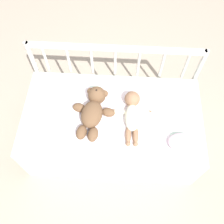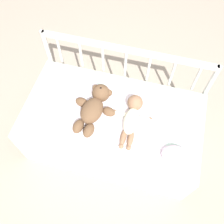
# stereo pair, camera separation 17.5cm
# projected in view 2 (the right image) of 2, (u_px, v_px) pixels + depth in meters

# --- Properties ---
(ground_plane) EXTENTS (12.00, 12.00, 0.00)m
(ground_plane) POSITION_uv_depth(u_px,v_px,m) (112.00, 140.00, 2.20)
(ground_plane) COLOR tan
(crib_mattress) EXTENTS (1.31, 0.71, 0.45)m
(crib_mattress) POSITION_uv_depth(u_px,v_px,m) (112.00, 128.00, 2.01)
(crib_mattress) COLOR silver
(crib_mattress) RESTS_ON ground_plane
(crib_rail) EXTENTS (1.31, 0.04, 0.75)m
(crib_rail) POSITION_uv_depth(u_px,v_px,m) (125.00, 68.00, 1.91)
(crib_rail) COLOR beige
(crib_rail) RESTS_ON ground_plane
(blanket) EXTENTS (0.81, 0.54, 0.01)m
(blanket) POSITION_uv_depth(u_px,v_px,m) (112.00, 119.00, 1.79)
(blanket) COLOR white
(blanket) RESTS_ON crib_mattress
(teddy_bear) EXTENTS (0.32, 0.42, 0.13)m
(teddy_bear) POSITION_uv_depth(u_px,v_px,m) (94.00, 106.00, 1.78)
(teddy_bear) COLOR brown
(teddy_bear) RESTS_ON crib_mattress
(baby) EXTENTS (0.32, 0.41, 0.11)m
(baby) POSITION_uv_depth(u_px,v_px,m) (132.00, 116.00, 1.76)
(baby) COLOR #EAEACC
(baby) RESTS_ON crib_mattress
(small_pillow) EXTENTS (0.20, 0.15, 0.06)m
(small_pillow) POSITION_uv_depth(u_px,v_px,m) (177.00, 156.00, 1.62)
(small_pillow) COLOR silver
(small_pillow) RESTS_ON crib_mattress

